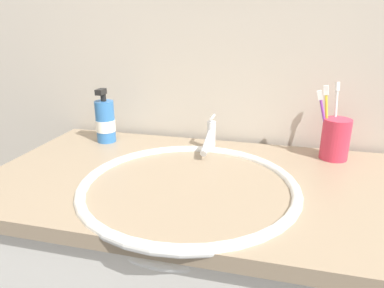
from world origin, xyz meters
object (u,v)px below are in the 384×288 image
at_px(faucet, 210,137).
at_px(toothbrush_cup, 335,139).
at_px(toothbrush_white, 336,114).
at_px(toothbrush_purple, 324,120).
at_px(soap_dispenser, 105,122).
at_px(toothbrush_yellow, 326,117).

height_order(faucet, toothbrush_cup, toothbrush_cup).
bearing_deg(toothbrush_white, faucet, -170.75).
height_order(toothbrush_purple, soap_dispenser, toothbrush_purple).
height_order(toothbrush_purple, toothbrush_white, toothbrush_white).
distance_m(toothbrush_cup, toothbrush_yellow, 0.06).
xyz_separation_m(faucet, soap_dispenser, (-0.32, 0.01, 0.02)).
bearing_deg(toothbrush_purple, toothbrush_yellow, 39.41).
bearing_deg(toothbrush_purple, toothbrush_white, 44.60).
bearing_deg(faucet, toothbrush_white, 9.25).
relative_size(toothbrush_purple, toothbrush_yellow, 0.94).
bearing_deg(toothbrush_purple, toothbrush_cup, 3.30).
height_order(faucet, toothbrush_yellow, toothbrush_yellow).
bearing_deg(soap_dispenser, toothbrush_purple, 1.61).
xyz_separation_m(toothbrush_white, toothbrush_yellow, (-0.02, -0.03, -0.00)).
bearing_deg(faucet, soap_dispenser, 178.90).
xyz_separation_m(faucet, toothbrush_cup, (0.33, 0.03, 0.01)).
bearing_deg(faucet, toothbrush_cup, 4.41).
relative_size(toothbrush_purple, toothbrush_white, 0.91).
bearing_deg(toothbrush_purple, soap_dispenser, -178.39).
distance_m(toothbrush_cup, toothbrush_white, 0.07).
distance_m(toothbrush_cup, soap_dispenser, 0.66).
bearing_deg(toothbrush_cup, soap_dispenser, -178.30).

